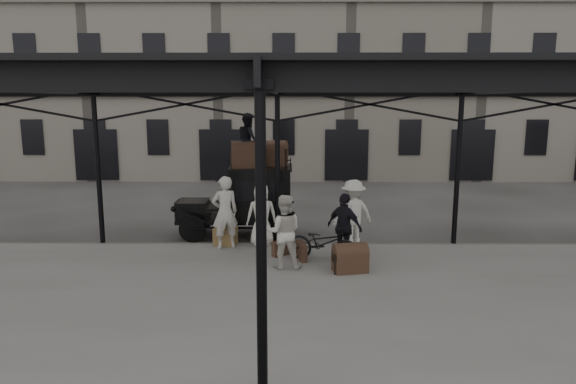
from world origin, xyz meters
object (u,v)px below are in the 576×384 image
porter_left (225,212)px  porter_official (345,227)px  steamer_trunk_roof_near (247,156)px  bicycle (323,243)px  steamer_trunk_platform (350,260)px  taxi (251,198)px

porter_left → porter_official: size_ratio=1.16×
steamer_trunk_roof_near → bicycle: bearing=-58.7°
porter_left → steamer_trunk_roof_near: bearing=-130.4°
steamer_trunk_platform → steamer_trunk_roof_near: bearing=116.7°
taxi → steamer_trunk_platform: (2.64, -3.77, -0.76)m
taxi → porter_official: 3.89m
taxi → steamer_trunk_roof_near: (-0.08, -0.25, 1.31)m
porter_official → steamer_trunk_platform: bearing=134.6°
porter_official → steamer_trunk_roof_near: (-2.67, 2.64, 1.50)m
porter_left → porter_official: bearing=137.8°
taxi → steamer_trunk_roof_near: bearing=-108.1°
taxi → porter_left: (-0.56, -1.79, -0.05)m
bicycle → porter_official: bearing=-60.1°
porter_official → steamer_trunk_roof_near: bearing=-3.6°
taxi → porter_official: size_ratio=2.11×
porter_left → steamer_trunk_platform: bearing=125.3°
porter_official → steamer_trunk_platform: size_ratio=2.18×
taxi → bicycle: bearing=-55.7°
porter_official → taxi: bearing=-7.0°
steamer_trunk_roof_near → steamer_trunk_platform: steamer_trunk_roof_near is taller
porter_left → porter_official: porter_left is taller
porter_left → porter_official: (3.15, -1.10, -0.14)m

